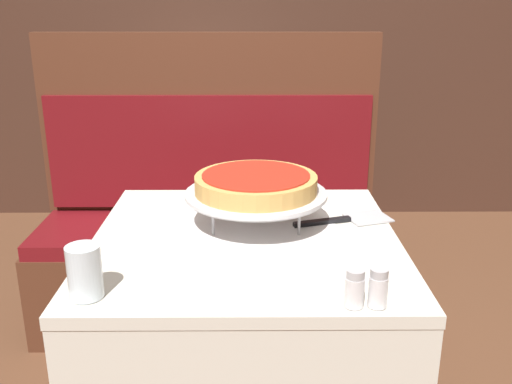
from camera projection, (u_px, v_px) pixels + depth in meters
The scene contains 12 objects.
dining_table_front at pixel (246, 274), 1.56m from camera, with size 0.81×0.81×0.75m.
dining_table_rear at pixel (203, 136), 3.20m from camera, with size 0.70×0.70×0.75m.
booth_bench at pixel (209, 244), 2.46m from camera, with size 1.44×0.48×1.23m.
back_wall_panel at pixel (249, 27), 3.48m from camera, with size 6.00×0.04×2.40m, color #3D2319.
pizza_pan_stand at pixel (256, 195), 1.57m from camera, with size 0.39×0.39×0.10m.
deep_dish_pizza at pixel (256, 183), 1.56m from camera, with size 0.34×0.34×0.05m.
pizza_server at pixel (347, 219), 1.63m from camera, with size 0.29×0.14×0.01m.
water_glass_near at pixel (85, 272), 1.20m from camera, with size 0.07×0.07×0.12m.
salt_shaker at pixel (355, 288), 1.16m from camera, with size 0.04×0.04×0.08m.
pepper_shaker at pixel (378, 288), 1.16m from camera, with size 0.04×0.04×0.08m.
napkin_holder at pixel (274, 180), 1.85m from camera, with size 0.10×0.05×0.09m.
condiment_caddy at pixel (197, 110), 3.09m from camera, with size 0.14×0.14×0.14m.
Camera 1 is at (0.02, -1.41, 1.34)m, focal length 40.00 mm.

